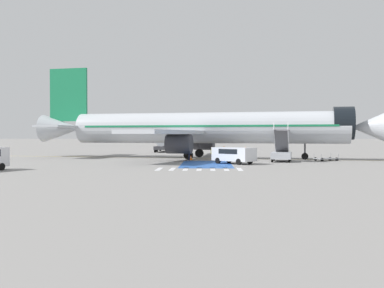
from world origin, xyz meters
name	(u,v)px	position (x,y,z in m)	size (l,w,h in m)	color
ground_plane	(202,158)	(0.00, 0.00, 0.00)	(600.00, 600.00, 0.00)	gray
apron_leadline_yellow	(207,158)	(0.59, -0.90, 0.00)	(0.20, 79.44, 0.01)	gold
apron_stand_patch_blue	(206,164)	(0.59, -12.40, 0.00)	(5.24, 12.04, 0.01)	#2856A8
apron_walkway_bar_0	(159,169)	(-3.61, -19.39, 0.00)	(0.44, 3.60, 0.01)	silver
apron_walkway_bar_1	(172,169)	(-2.41, -19.39, 0.00)	(0.44, 3.60, 0.01)	silver
apron_walkway_bar_2	(186,169)	(-1.21, -19.39, 0.00)	(0.44, 3.60, 0.01)	silver
apron_walkway_bar_3	(199,169)	(-0.01, -19.39, 0.00)	(0.44, 3.60, 0.01)	silver
apron_walkway_bar_4	(213,169)	(1.19, -19.39, 0.00)	(0.44, 3.60, 0.01)	silver
apron_walkway_bar_5	(226,169)	(2.39, -19.39, 0.00)	(0.44, 3.60, 0.01)	silver
apron_walkway_bar_6	(240,169)	(3.59, -19.39, 0.00)	(0.44, 3.60, 0.01)	silver
airliner	(202,128)	(-0.04, -0.77, 3.98)	(45.71, 31.37, 12.37)	#B7BCC4
boarding_stairs_forward	(281,152)	(9.22, -7.32, 1.05)	(3.12, 5.51, 4.47)	#ADB2BA
fuel_tanker	(164,143)	(-7.25, 22.11, 1.67)	(2.85, 9.93, 3.33)	#38383D
service_van_0	(234,154)	(3.49, -11.80, 1.06)	(4.73, 4.55, 1.73)	silver
baggage_cart	(326,159)	(14.72, -5.80, 0.26)	(2.97, 2.37, 0.87)	gray
ground_crew_0	(246,153)	(5.24, -5.49, 0.95)	(0.39, 0.49, 1.65)	#191E38
ground_crew_1	(224,152)	(2.66, -6.15, 1.01)	(0.48, 0.35, 1.75)	#2D2D33
ground_crew_2	(189,152)	(-1.52, -5.41, 1.04)	(0.38, 0.49, 1.79)	#191E38
ground_crew_3	(212,153)	(1.20, -6.14, 0.94)	(0.24, 0.43, 1.64)	#2D2D33
traffic_cone_0	(191,158)	(-1.36, -4.44, 0.28)	(0.49, 0.49, 0.55)	orange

